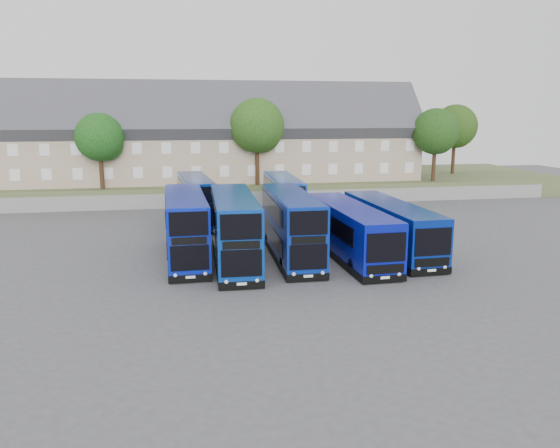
# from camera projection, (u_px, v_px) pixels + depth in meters

# --- Properties ---
(ground) EXTENTS (120.00, 120.00, 0.00)m
(ground) POSITION_uv_depth(u_px,v_px,m) (282.00, 269.00, 34.28)
(ground) COLOR #47484D
(ground) RESTS_ON ground
(retaining_wall) EXTENTS (70.00, 0.40, 1.50)m
(retaining_wall) POSITION_uv_depth(u_px,v_px,m) (241.00, 199.00, 57.27)
(retaining_wall) COLOR slate
(retaining_wall) RESTS_ON ground
(earth_bank) EXTENTS (80.00, 20.00, 2.00)m
(earth_bank) POSITION_uv_depth(u_px,v_px,m) (232.00, 184.00, 66.86)
(earth_bank) COLOR #455630
(earth_bank) RESTS_ON ground
(terrace_row) EXTENTS (48.00, 10.40, 11.20)m
(terrace_row) POSITION_uv_depth(u_px,v_px,m) (208.00, 140.00, 61.36)
(terrace_row) COLOR tan
(terrace_row) RESTS_ON earth_bank
(dd_front_left) EXTENTS (2.82, 11.07, 4.37)m
(dd_front_left) POSITION_uv_depth(u_px,v_px,m) (186.00, 228.00, 36.14)
(dd_front_left) COLOR #081BA2
(dd_front_left) RESTS_ON ground
(dd_front_mid) EXTENTS (2.88, 11.34, 4.48)m
(dd_front_mid) POSITION_uv_depth(u_px,v_px,m) (234.00, 231.00, 35.08)
(dd_front_mid) COLOR #083492
(dd_front_mid) RESTS_ON ground
(dd_front_right) EXTENTS (2.74, 11.06, 4.38)m
(dd_front_right) POSITION_uv_depth(u_px,v_px,m) (291.00, 227.00, 36.38)
(dd_front_right) COLOR navy
(dd_front_right) RESTS_ON ground
(dd_rear_left) EXTENTS (3.24, 10.46, 4.09)m
(dd_rear_left) POSITION_uv_depth(u_px,v_px,m) (196.00, 201.00, 47.95)
(dd_rear_left) COLOR navy
(dd_rear_left) RESTS_ON ground
(dd_rear_right) EXTENTS (2.55, 10.19, 4.02)m
(dd_rear_right) POSITION_uv_depth(u_px,v_px,m) (283.00, 200.00, 48.84)
(dd_rear_right) COLOR #083997
(dd_rear_right) RESTS_ON ground
(coach_east_a) EXTENTS (3.07, 12.84, 3.49)m
(coach_east_a) POSITION_uv_depth(u_px,v_px,m) (349.00, 232.00, 36.98)
(coach_east_a) COLOR #08139F
(coach_east_a) RESTS_ON ground
(coach_east_b) EXTENTS (3.05, 12.71, 3.45)m
(coach_east_b) POSITION_uv_depth(u_px,v_px,m) (390.00, 228.00, 38.35)
(coach_east_b) COLOR navy
(coach_east_b) RESTS_ON ground
(tree_west) EXTENTS (4.80, 4.80, 7.65)m
(tree_west) POSITION_uv_depth(u_px,v_px,m) (101.00, 139.00, 54.65)
(tree_west) COLOR #382314
(tree_west) RESTS_ON earth_bank
(tree_mid) EXTENTS (5.76, 5.76, 9.18)m
(tree_mid) POSITION_uv_depth(u_px,v_px,m) (258.00, 128.00, 57.71)
(tree_mid) COLOR #382314
(tree_mid) RESTS_ON earth_bank
(tree_east) EXTENTS (5.12, 5.12, 8.16)m
(tree_east) POSITION_uv_depth(u_px,v_px,m) (436.00, 133.00, 60.84)
(tree_east) COLOR #382314
(tree_east) RESTS_ON earth_bank
(tree_far) EXTENTS (5.44, 5.44, 8.67)m
(tree_far) POSITION_uv_depth(u_px,v_px,m) (456.00, 128.00, 68.56)
(tree_far) COLOR #382314
(tree_far) RESTS_ON earth_bank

